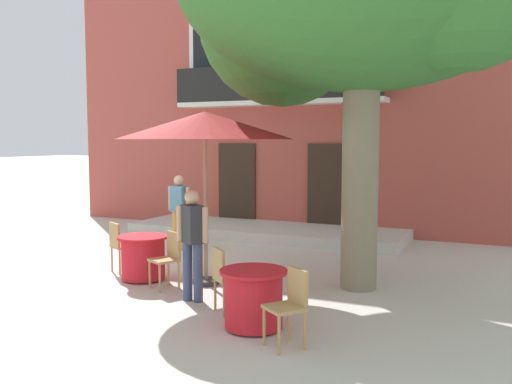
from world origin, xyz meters
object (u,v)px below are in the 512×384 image
pedestrian_near_entrance (192,238)px  cafe_table_middle (253,298)px  cafe_table_near_tree (143,257)px  cafe_umbrella (205,126)px  cafe_chair_near_tree_1 (168,256)px  cafe_chair_middle_0 (226,275)px  pedestrian_mid_plaza (179,208)px  cafe_chair_middle_1 (290,302)px  cafe_chair_near_tree_0 (120,243)px

pedestrian_near_entrance → cafe_table_middle: bearing=-28.7°
cafe_table_near_tree → cafe_umbrella: (1.12, 0.20, 2.22)m
cafe_chair_near_tree_1 → pedestrian_near_entrance: 0.97m
cafe_chair_middle_0 → pedestrian_mid_plaza: pedestrian_mid_plaza is taller
cafe_table_near_tree → cafe_chair_near_tree_1: (0.70, -0.28, 0.14)m
cafe_chair_near_tree_1 → cafe_chair_middle_1: size_ratio=1.00×
cafe_chair_near_tree_0 → cafe_umbrella: cafe_umbrella is taller
cafe_table_near_tree → pedestrian_mid_plaza: 2.68m
cafe_chair_near_tree_0 → pedestrian_near_entrance: pedestrian_near_entrance is taller
cafe_table_middle → pedestrian_near_entrance: size_ratio=0.52×
cafe_table_middle → pedestrian_near_entrance: pedestrian_near_entrance is taller
cafe_chair_near_tree_0 → cafe_chair_middle_0: 3.15m
cafe_chair_near_tree_0 → cafe_umbrella: bearing=-2.4°
cafe_chair_near_tree_1 → cafe_table_middle: bearing=-30.0°
cafe_chair_near_tree_1 → cafe_table_middle: 2.40m
cafe_table_near_tree → pedestrian_mid_plaza: size_ratio=0.53×
cafe_chair_near_tree_0 → cafe_chair_middle_1: 4.65m
cafe_chair_middle_0 → cafe_chair_near_tree_0: bearing=155.0°
cafe_chair_middle_0 → cafe_umbrella: cafe_umbrella is taller
cafe_table_middle → cafe_chair_middle_1: size_ratio=0.95×
cafe_table_near_tree → pedestrian_near_entrance: size_ratio=0.52×
cafe_table_near_tree → cafe_chair_middle_0: cafe_chair_middle_0 is taller
cafe_table_near_tree → cafe_umbrella: size_ratio=0.30×
cafe_chair_near_tree_1 → cafe_chair_middle_1: 3.15m
cafe_chair_middle_0 → pedestrian_near_entrance: pedestrian_near_entrance is taller
cafe_chair_near_tree_0 → cafe_chair_middle_1: bearing=-27.5°
cafe_chair_middle_1 → pedestrian_mid_plaza: (-4.27, 4.35, 0.39)m
cafe_chair_middle_0 → cafe_chair_middle_1: size_ratio=1.00×
cafe_table_middle → pedestrian_near_entrance: (-1.33, 0.73, 0.55)m
cafe_table_middle → cafe_umbrella: size_ratio=0.30×
cafe_table_middle → cafe_umbrella: (-1.66, 1.68, 2.22)m
cafe_chair_near_tree_0 → cafe_chair_middle_1: size_ratio=1.00×
cafe_table_near_tree → cafe_umbrella: 2.49m
cafe_chair_near_tree_1 → cafe_chair_middle_0: (1.46, -0.77, 0.00)m
cafe_chair_near_tree_1 → cafe_umbrella: bearing=48.8°
cafe_chair_near_tree_0 → cafe_umbrella: (1.82, -0.08, 2.08)m
cafe_chair_middle_0 → pedestrian_mid_plaza: bearing=130.4°
cafe_table_middle → cafe_chair_middle_0: cafe_chair_middle_0 is taller
cafe_table_near_tree → pedestrian_near_entrance: bearing=-27.5°
cafe_table_near_tree → pedestrian_near_entrance: 1.72m
cafe_chair_middle_0 → cafe_chair_middle_1: 1.51m
cafe_chair_near_tree_1 → cafe_umbrella: (0.42, 0.48, 2.08)m
cafe_chair_near_tree_1 → pedestrian_near_entrance: (0.74, -0.47, 0.41)m
cafe_chair_near_tree_0 → cafe_chair_middle_0: (2.86, -1.33, 0.00)m
cafe_table_near_tree → cafe_chair_middle_1: size_ratio=0.95×
cafe_chair_near_tree_1 → cafe_umbrella: 2.18m
cafe_chair_middle_1 → pedestrian_mid_plaza: size_ratio=0.56×
cafe_umbrella → cafe_table_middle: bearing=-45.5°
pedestrian_mid_plaza → cafe_chair_middle_1: bearing=-45.5°
pedestrian_near_entrance → cafe_chair_near_tree_1: bearing=147.7°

